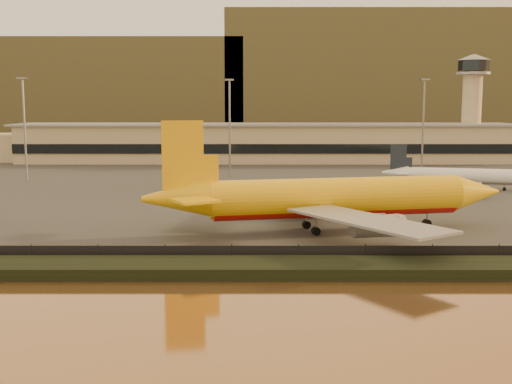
{
  "coord_description": "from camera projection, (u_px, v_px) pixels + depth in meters",
  "views": [
    {
      "loc": [
        -3.08,
        -87.96,
        19.17
      ],
      "look_at": [
        -3.11,
        12.0,
        5.44
      ],
      "focal_mm": 45.0,
      "sensor_mm": 36.0,
      "label": 1
    }
  ],
  "objects": [
    {
      "name": "distant_hills",
      "position": [
        229.0,
        85.0,
        422.32
      ],
      "size": [
        470.0,
        160.0,
        70.0
      ],
      "color": "brown",
      "rests_on": "ground"
    },
    {
      "name": "perimeter_fence",
      "position": [
        282.0,
        255.0,
        76.69
      ],
      "size": [
        300.0,
        0.05,
        2.2
      ],
      "primitive_type": "cube",
      "color": "black",
      "rests_on": "tarmac"
    },
    {
      "name": "control_tower",
      "position": [
        472.0,
        97.0,
        216.56
      ],
      "size": [
        11.2,
        11.2,
        35.5
      ],
      "color": "tan",
      "rests_on": "tarmac"
    },
    {
      "name": "white_narrowbody_jet",
      "position": [
        459.0,
        176.0,
        143.55
      ],
      "size": [
        33.91,
        32.5,
        9.83
      ],
      "rotation": [
        0.0,
        0.0,
        -0.23
      ],
      "color": "white",
      "rests_on": "tarmac"
    },
    {
      "name": "dhl_cargo_jet",
      "position": [
        331.0,
        198.0,
        95.84
      ],
      "size": [
        55.6,
        53.62,
        16.69
      ],
      "rotation": [
        0.0,
        0.0,
        0.2
      ],
      "color": "#EFB30C",
      "rests_on": "tarmac"
    },
    {
      "name": "apron_light_masts",
      "position": [
        328.0,
        118.0,
        161.91
      ],
      "size": [
        152.2,
        12.2,
        25.4
      ],
      "color": "slate",
      "rests_on": "tarmac"
    },
    {
      "name": "embankment",
      "position": [
        283.0,
        268.0,
        72.81
      ],
      "size": [
        320.0,
        7.0,
        1.4
      ],
      "primitive_type": "cube",
      "color": "black",
      "rests_on": "ground"
    },
    {
      "name": "gse_vehicle_white",
      "position": [
        206.0,
        196.0,
        127.87
      ],
      "size": [
        3.78,
        2.69,
        1.55
      ],
      "primitive_type": "cube",
      "rotation": [
        0.0,
        0.0,
        -0.37
      ],
      "color": "white",
      "rests_on": "tarmac"
    },
    {
      "name": "gse_vehicle_yellow",
      "position": [
        323.0,
        206.0,
        114.35
      ],
      "size": [
        3.81,
        1.73,
        1.71
      ],
      "primitive_type": "cube",
      "rotation": [
        0.0,
        0.0,
        0.0
      ],
      "color": "#EFB30C",
      "rests_on": "tarmac"
    },
    {
      "name": "tarmac",
      "position": [
        267.0,
        171.0,
        183.85
      ],
      "size": [
        320.0,
        220.0,
        0.2
      ],
      "primitive_type": "cube",
      "color": "#2D2D2D",
      "rests_on": "ground"
    },
    {
      "name": "ground",
      "position": [
        278.0,
        242.0,
        89.75
      ],
      "size": [
        900.0,
        900.0,
        0.0
      ],
      "primitive_type": "plane",
      "color": "black",
      "rests_on": "ground"
    },
    {
      "name": "terminal_building",
      "position": [
        222.0,
        143.0,
        213.28
      ],
      "size": [
        202.0,
        25.0,
        12.6
      ],
      "color": "tan",
      "rests_on": "tarmac"
    }
  ]
}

